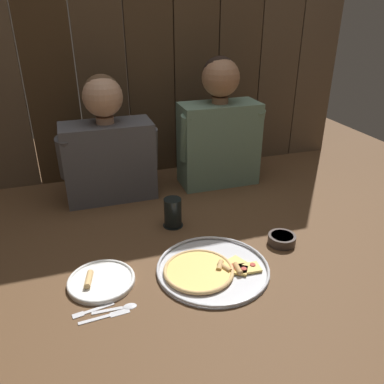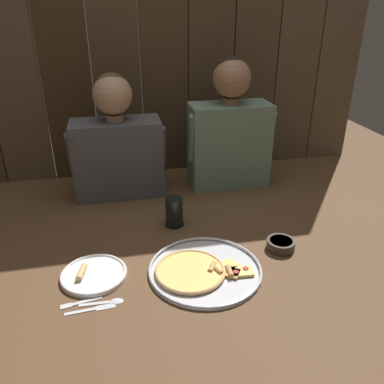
# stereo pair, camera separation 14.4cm
# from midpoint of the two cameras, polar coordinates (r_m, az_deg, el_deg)

# --- Properties ---
(ground_plane) EXTENTS (3.20, 3.20, 0.00)m
(ground_plane) POSITION_cam_midpoint_polar(r_m,az_deg,el_deg) (1.54, -1.36, -7.63)
(ground_plane) COLOR brown
(pizza_tray) EXTENTS (0.40, 0.40, 0.03)m
(pizza_tray) POSITION_cam_midpoint_polar(r_m,az_deg,el_deg) (1.39, -0.47, -11.36)
(pizza_tray) COLOR silver
(pizza_tray) RESTS_ON ground
(dinner_plate) EXTENTS (0.23, 0.23, 0.03)m
(dinner_plate) POSITION_cam_midpoint_polar(r_m,az_deg,el_deg) (1.39, -16.22, -12.51)
(dinner_plate) COLOR white
(dinner_plate) RESTS_ON ground
(drinking_glass) EXTENTS (0.09, 0.09, 0.13)m
(drinking_glass) POSITION_cam_midpoint_polar(r_m,az_deg,el_deg) (1.63, -5.37, -3.11)
(drinking_glass) COLOR black
(drinking_glass) RESTS_ON ground
(dipping_bowl) EXTENTS (0.11, 0.11, 0.04)m
(dipping_bowl) POSITION_cam_midpoint_polar(r_m,az_deg,el_deg) (1.55, 10.51, -6.87)
(dipping_bowl) COLOR #3D332D
(dipping_bowl) RESTS_ON ground
(table_fork) EXTENTS (0.13, 0.04, 0.01)m
(table_fork) POSITION_cam_midpoint_polar(r_m,az_deg,el_deg) (1.30, -17.83, -16.38)
(table_fork) COLOR silver
(table_fork) RESTS_ON ground
(table_knife) EXTENTS (0.16, 0.03, 0.01)m
(table_knife) POSITION_cam_midpoint_polar(r_m,az_deg,el_deg) (1.27, -16.04, -17.30)
(table_knife) COLOR silver
(table_knife) RESTS_ON ground
(table_spoon) EXTENTS (0.14, 0.03, 0.01)m
(table_spoon) POSITION_cam_midpoint_polar(r_m,az_deg,el_deg) (1.29, -13.50, -16.24)
(table_spoon) COLOR silver
(table_spoon) RESTS_ON ground
(diner_left) EXTENTS (0.45, 0.20, 0.58)m
(diner_left) POSITION_cam_midpoint_polar(r_m,az_deg,el_deg) (1.86, -14.51, 6.51)
(diner_left) COLOR #4C4C51
(diner_left) RESTS_ON ground
(diner_right) EXTENTS (0.43, 0.19, 0.64)m
(diner_right) POSITION_cam_midpoint_polar(r_m,az_deg,el_deg) (1.95, 1.90, 9.35)
(diner_right) COLOR slate
(diner_right) RESTS_ON ground
(wooden_backdrop_wall) EXTENTS (2.19, 0.03, 1.48)m
(wooden_backdrop_wall) POSITION_cam_midpoint_polar(r_m,az_deg,el_deg) (2.06, -8.55, 22.60)
(wooden_backdrop_wall) COLOR #483624
(wooden_backdrop_wall) RESTS_ON ground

